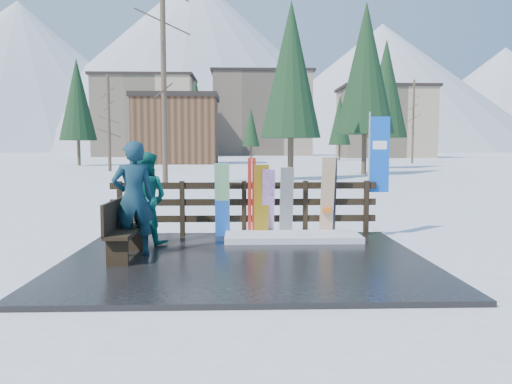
{
  "coord_description": "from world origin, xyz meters",
  "views": [
    {
      "loc": [
        -0.09,
        -8.25,
        1.91
      ],
      "look_at": [
        0.21,
        1.0,
        1.1
      ],
      "focal_mm": 35.0,
      "sensor_mm": 36.0,
      "label": 1
    }
  ],
  "objects_px": {
    "snowboard_1": "(222,200)",
    "snowboard_2": "(262,201)",
    "person_back": "(146,198)",
    "bench": "(121,227)",
    "snowboard_5": "(327,197)",
    "rental_flag": "(377,159)",
    "snowboard_3": "(268,203)",
    "person_front": "(133,199)",
    "snowboard_0": "(222,200)",
    "snowboard_4": "(287,202)"
  },
  "relations": [
    {
      "from": "snowboard_1",
      "to": "person_back",
      "type": "bearing_deg",
      "value": -154.59
    },
    {
      "from": "snowboard_0",
      "to": "person_front",
      "type": "distance_m",
      "value": 2.26
    },
    {
      "from": "snowboard_3",
      "to": "snowboard_0",
      "type": "bearing_deg",
      "value": 180.0
    },
    {
      "from": "person_back",
      "to": "bench",
      "type": "bearing_deg",
      "value": 99.13
    },
    {
      "from": "person_back",
      "to": "snowboard_2",
      "type": "bearing_deg",
      "value": -145.06
    },
    {
      "from": "snowboard_5",
      "to": "rental_flag",
      "type": "relative_size",
      "value": 0.65
    },
    {
      "from": "snowboard_5",
      "to": "snowboard_4",
      "type": "bearing_deg",
      "value": 180.0
    },
    {
      "from": "snowboard_1",
      "to": "snowboard_3",
      "type": "distance_m",
      "value": 0.95
    },
    {
      "from": "snowboard_3",
      "to": "snowboard_4",
      "type": "height_order",
      "value": "snowboard_4"
    },
    {
      "from": "bench",
      "to": "person_front",
      "type": "distance_m",
      "value": 0.53
    },
    {
      "from": "snowboard_1",
      "to": "rental_flag",
      "type": "distance_m",
      "value": 3.39
    },
    {
      "from": "snowboard_4",
      "to": "person_back",
      "type": "height_order",
      "value": "person_back"
    },
    {
      "from": "bench",
      "to": "rental_flag",
      "type": "height_order",
      "value": "rental_flag"
    },
    {
      "from": "snowboard_3",
      "to": "snowboard_5",
      "type": "distance_m",
      "value": 1.23
    },
    {
      "from": "bench",
      "to": "snowboard_2",
      "type": "height_order",
      "value": "snowboard_2"
    },
    {
      "from": "snowboard_4",
      "to": "rental_flag",
      "type": "xyz_separation_m",
      "value": [
        1.95,
        0.27,
        0.88
      ]
    },
    {
      "from": "bench",
      "to": "snowboard_3",
      "type": "height_order",
      "value": "snowboard_3"
    },
    {
      "from": "snowboard_2",
      "to": "snowboard_5",
      "type": "xyz_separation_m",
      "value": [
        1.37,
        0.0,
        0.08
      ]
    },
    {
      "from": "bench",
      "to": "snowboard_2",
      "type": "bearing_deg",
      "value": 38.12
    },
    {
      "from": "person_front",
      "to": "snowboard_5",
      "type": "bearing_deg",
      "value": -176.48
    },
    {
      "from": "rental_flag",
      "to": "snowboard_3",
      "type": "bearing_deg",
      "value": -173.37
    },
    {
      "from": "snowboard_1",
      "to": "person_back",
      "type": "height_order",
      "value": "person_back"
    },
    {
      "from": "snowboard_4",
      "to": "bench",
      "type": "bearing_deg",
      "value": -147.1
    },
    {
      "from": "bench",
      "to": "snowboard_1",
      "type": "xyz_separation_m",
      "value": [
        1.63,
        1.91,
        0.25
      ]
    },
    {
      "from": "snowboard_1",
      "to": "snowboard_2",
      "type": "bearing_deg",
      "value": -0.0
    },
    {
      "from": "rental_flag",
      "to": "person_front",
      "type": "bearing_deg",
      "value": -157.04
    },
    {
      "from": "snowboard_1",
      "to": "snowboard_4",
      "type": "height_order",
      "value": "snowboard_1"
    },
    {
      "from": "snowboard_2",
      "to": "snowboard_4",
      "type": "height_order",
      "value": "snowboard_2"
    },
    {
      "from": "snowboard_1",
      "to": "snowboard_2",
      "type": "distance_m",
      "value": 0.81
    },
    {
      "from": "person_front",
      "to": "snowboard_1",
      "type": "bearing_deg",
      "value": -151.98
    },
    {
      "from": "snowboard_0",
      "to": "snowboard_3",
      "type": "xyz_separation_m",
      "value": [
        0.96,
        -0.0,
        -0.06
      ]
    },
    {
      "from": "snowboard_0",
      "to": "snowboard_5",
      "type": "relative_size",
      "value": 0.92
    },
    {
      "from": "snowboard_5",
      "to": "person_front",
      "type": "bearing_deg",
      "value": -154.49
    },
    {
      "from": "snowboard_0",
      "to": "snowboard_3",
      "type": "distance_m",
      "value": 0.96
    },
    {
      "from": "snowboard_2",
      "to": "snowboard_0",
      "type": "bearing_deg",
      "value": 180.0
    },
    {
      "from": "bench",
      "to": "rental_flag",
      "type": "bearing_deg",
      "value": 24.0
    },
    {
      "from": "bench",
      "to": "snowboard_3",
      "type": "xyz_separation_m",
      "value": [
        2.58,
        1.91,
        0.19
      ]
    },
    {
      "from": "rental_flag",
      "to": "person_front",
      "type": "relative_size",
      "value": 1.33
    },
    {
      "from": "snowboard_4",
      "to": "snowboard_5",
      "type": "xyz_separation_m",
      "value": [
        0.85,
        0.0,
        0.1
      ]
    },
    {
      "from": "snowboard_2",
      "to": "person_back",
      "type": "relative_size",
      "value": 0.86
    },
    {
      "from": "snowboard_1",
      "to": "person_front",
      "type": "distance_m",
      "value": 2.27
    },
    {
      "from": "snowboard_1",
      "to": "snowboard_2",
      "type": "relative_size",
      "value": 1.04
    },
    {
      "from": "snowboard_5",
      "to": "rental_flag",
      "type": "height_order",
      "value": "rental_flag"
    },
    {
      "from": "person_back",
      "to": "person_front",
      "type": "bearing_deg",
      "value": 107.12
    },
    {
      "from": "snowboard_2",
      "to": "snowboard_3",
      "type": "distance_m",
      "value": 0.15
    },
    {
      "from": "snowboard_3",
      "to": "bench",
      "type": "bearing_deg",
      "value": -143.43
    },
    {
      "from": "snowboard_2",
      "to": "snowboard_4",
      "type": "distance_m",
      "value": 0.52
    },
    {
      "from": "bench",
      "to": "person_front",
      "type": "relative_size",
      "value": 0.77
    },
    {
      "from": "snowboard_5",
      "to": "bench",
      "type": "bearing_deg",
      "value": -153.31
    },
    {
      "from": "snowboard_5",
      "to": "person_back",
      "type": "height_order",
      "value": "person_back"
    }
  ]
}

